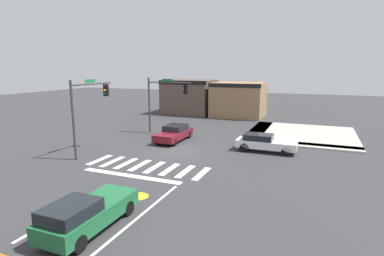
# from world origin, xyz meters

# --- Properties ---
(ground_plane) EXTENTS (120.00, 120.00, 0.00)m
(ground_plane) POSITION_xyz_m (0.00, 0.00, 0.00)
(ground_plane) COLOR #353538
(crosswalk_near) EXTENTS (8.23, 2.56, 0.01)m
(crosswalk_near) POSITION_xyz_m (-0.00, -4.50, 0.00)
(crosswalk_near) COLOR silver
(crosswalk_near) RESTS_ON ground_plane
(lane_markings) EXTENTS (6.80, 24.25, 0.01)m
(lane_markings) POSITION_xyz_m (1.06, -12.74, 0.00)
(lane_markings) COLOR white
(lane_markings) RESTS_ON ground_plane
(bike_detector_marking) EXTENTS (0.98, 0.98, 0.01)m
(bike_detector_marking) POSITION_xyz_m (2.12, -8.95, 0.00)
(bike_detector_marking) COLOR yellow
(bike_detector_marking) RESTS_ON ground_plane
(curb_corner_northeast) EXTENTS (10.00, 10.60, 0.15)m
(curb_corner_northeast) POSITION_xyz_m (8.49, 9.42, 0.07)
(curb_corner_northeast) COLOR #B2AA9E
(curb_corner_northeast) RESTS_ON ground_plane
(storefront_row) EXTENTS (13.78, 6.01, 4.76)m
(storefront_row) POSITION_xyz_m (-3.27, 18.90, 2.35)
(storefront_row) COLOR brown
(storefront_row) RESTS_ON ground_plane
(traffic_signal_southwest) EXTENTS (0.32, 4.47, 5.65)m
(traffic_signal_southwest) POSITION_xyz_m (-5.48, -3.45, 3.92)
(traffic_signal_southwest) COLOR #383A3D
(traffic_signal_southwest) RESTS_ON ground_plane
(traffic_signal_northwest) EXTENTS (4.65, 0.32, 5.52)m
(traffic_signal_northwest) POSITION_xyz_m (-3.61, 5.31, 3.80)
(traffic_signal_northwest) COLOR #383A3D
(traffic_signal_northwest) RESTS_ON ground_plane
(car_white) EXTENTS (4.62, 1.70, 1.36)m
(car_white) POSITION_xyz_m (6.64, 2.23, 0.71)
(car_white) COLOR white
(car_white) RESTS_ON ground_plane
(car_green) EXTENTS (1.74, 4.54, 1.49)m
(car_green) POSITION_xyz_m (1.99, -12.67, 0.76)
(car_green) COLOR #1E6638
(car_green) RESTS_ON ground_plane
(car_maroon) EXTENTS (1.89, 4.70, 1.40)m
(car_maroon) POSITION_xyz_m (-1.48, 2.83, 0.71)
(car_maroon) COLOR maroon
(car_maroon) RESTS_ON ground_plane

